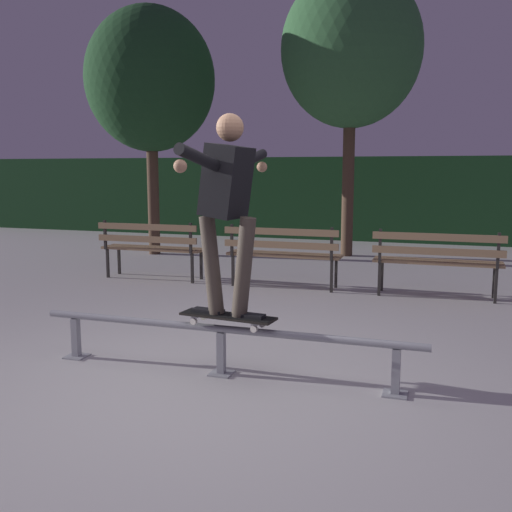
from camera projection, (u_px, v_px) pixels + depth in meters
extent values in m
plane|color=#ADAAA8|center=(209.00, 385.00, 4.41)|extent=(90.00, 90.00, 0.00)
cube|color=#193D1E|center=(373.00, 198.00, 13.57)|extent=(24.00, 1.20, 1.92)
cylinder|color=gray|center=(221.00, 329.00, 4.58)|extent=(3.22, 0.06, 0.06)
cube|color=gray|center=(76.00, 338.00, 5.04)|extent=(0.06, 0.06, 0.35)
cube|color=gray|center=(77.00, 356.00, 5.06)|extent=(0.18, 0.18, 0.01)
cube|color=gray|center=(221.00, 353.00, 4.61)|extent=(0.06, 0.06, 0.35)
cube|color=gray|center=(221.00, 373.00, 4.64)|extent=(0.18, 0.18, 0.01)
cube|color=gray|center=(396.00, 372.00, 4.19)|extent=(0.06, 0.06, 0.35)
cube|color=gray|center=(395.00, 394.00, 4.21)|extent=(0.18, 0.18, 0.01)
cube|color=black|center=(228.00, 316.00, 4.55)|extent=(0.80, 0.29, 0.02)
cube|color=black|center=(228.00, 315.00, 4.55)|extent=(0.78, 0.27, 0.00)
cube|color=#9E9EA3|center=(258.00, 322.00, 4.44)|extent=(0.07, 0.17, 0.02)
cube|color=#9E9EA3|center=(199.00, 315.00, 4.66)|extent=(0.07, 0.17, 0.02)
cylinder|color=beige|center=(254.00, 329.00, 4.37)|extent=(0.06, 0.04, 0.05)
cylinder|color=beige|center=(263.00, 324.00, 4.52)|extent=(0.06, 0.04, 0.05)
cylinder|color=beige|center=(194.00, 321.00, 4.59)|extent=(0.06, 0.04, 0.05)
cylinder|color=beige|center=(204.00, 317.00, 4.74)|extent=(0.06, 0.04, 0.05)
cube|color=black|center=(248.00, 316.00, 4.47)|extent=(0.27, 0.13, 0.03)
cube|color=black|center=(208.00, 311.00, 4.62)|extent=(0.27, 0.13, 0.03)
cylinder|color=#473D33|center=(244.00, 268.00, 4.43)|extent=(0.22, 0.15, 0.79)
cylinder|color=#473D33|center=(212.00, 265.00, 4.55)|extent=(0.22, 0.15, 0.79)
cube|color=black|center=(227.00, 181.00, 4.39)|extent=(0.37, 0.39, 0.57)
cylinder|color=black|center=(202.00, 159.00, 4.02)|extent=(0.15, 0.61, 0.21)
cylinder|color=black|center=(248.00, 161.00, 4.71)|extent=(0.15, 0.61, 0.21)
sphere|color=#A37556|center=(180.00, 166.00, 3.78)|extent=(0.09, 0.09, 0.09)
sphere|color=#A37556|center=(262.00, 167.00, 4.97)|extent=(0.09, 0.09, 0.09)
sphere|color=#A37556|center=(230.00, 128.00, 4.32)|extent=(0.21, 0.21, 0.21)
cube|color=#282623|center=(201.00, 265.00, 8.62)|extent=(0.04, 0.04, 0.44)
cube|color=#282623|center=(192.00, 268.00, 8.32)|extent=(0.04, 0.04, 0.44)
cube|color=#282623|center=(191.00, 238.00, 8.21)|extent=(0.04, 0.04, 0.44)
cube|color=#282623|center=(119.00, 260.00, 9.06)|extent=(0.04, 0.04, 0.44)
cube|color=#282623|center=(108.00, 263.00, 8.76)|extent=(0.04, 0.04, 0.44)
cube|color=#282623|center=(105.00, 235.00, 8.65)|extent=(0.04, 0.04, 0.44)
cube|color=#937551|center=(158.00, 247.00, 8.78)|extent=(1.60, 0.09, 0.04)
cube|color=#937551|center=(154.00, 248.00, 8.65)|extent=(1.60, 0.09, 0.04)
cube|color=#937551|center=(149.00, 250.00, 8.52)|extent=(1.60, 0.09, 0.04)
cube|color=#937551|center=(146.00, 239.00, 8.43)|extent=(1.60, 0.04, 0.09)
cube|color=#937551|center=(146.00, 227.00, 8.40)|extent=(1.60, 0.04, 0.09)
cube|color=#282623|center=(336.00, 272.00, 7.99)|extent=(0.04, 0.04, 0.44)
cube|color=#282623|center=(332.00, 276.00, 7.69)|extent=(0.04, 0.04, 0.44)
cube|color=#282623|center=(332.00, 244.00, 7.58)|extent=(0.04, 0.04, 0.44)
cube|color=#282623|center=(241.00, 267.00, 8.43)|extent=(0.04, 0.04, 0.44)
cube|color=#282623|center=(233.00, 271.00, 8.13)|extent=(0.04, 0.04, 0.44)
cube|color=#282623|center=(232.00, 240.00, 8.02)|extent=(0.04, 0.04, 0.44)
cube|color=#937551|center=(287.00, 253.00, 8.15)|extent=(1.60, 0.09, 0.04)
cube|color=#937551|center=(284.00, 255.00, 8.02)|extent=(1.60, 0.09, 0.04)
cube|color=#937551|center=(281.00, 256.00, 7.89)|extent=(1.60, 0.09, 0.04)
cube|color=#937551|center=(280.00, 245.00, 7.80)|extent=(1.60, 0.04, 0.09)
cube|color=#937551|center=(280.00, 232.00, 7.77)|extent=(1.60, 0.04, 0.09)
cube|color=#282623|center=(494.00, 281.00, 7.35)|extent=(0.04, 0.04, 0.44)
cube|color=#282623|center=(496.00, 286.00, 7.05)|extent=(0.04, 0.04, 0.44)
cube|color=#282623|center=(498.00, 251.00, 6.95)|extent=(0.04, 0.04, 0.44)
cube|color=#282623|center=(382.00, 275.00, 7.79)|extent=(0.04, 0.04, 0.44)
cube|color=#282623|center=(379.00, 279.00, 7.49)|extent=(0.04, 0.04, 0.44)
cube|color=#282623|center=(380.00, 246.00, 7.39)|extent=(0.04, 0.04, 0.44)
cube|color=#937551|center=(437.00, 260.00, 7.52)|extent=(1.60, 0.09, 0.04)
cube|color=#937551|center=(437.00, 262.00, 7.39)|extent=(1.60, 0.09, 0.04)
cube|color=#937551|center=(437.00, 264.00, 7.26)|extent=(1.60, 0.09, 0.04)
cube|color=#937551|center=(437.00, 252.00, 7.17)|extent=(1.60, 0.04, 0.09)
cube|color=#937551|center=(438.00, 237.00, 7.14)|extent=(1.60, 0.04, 0.09)
cylinder|color=#4C3828|center=(153.00, 196.00, 11.10)|extent=(0.22, 0.22, 2.27)
ellipsoid|color=#193D1E|center=(150.00, 80.00, 10.78)|extent=(2.42, 2.42, 2.67)
cylinder|color=#4C3828|center=(348.00, 184.00, 10.82)|extent=(0.22, 0.22, 2.71)
ellipsoid|color=#2D5B33|center=(351.00, 49.00, 10.46)|extent=(2.56, 2.56, 2.82)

